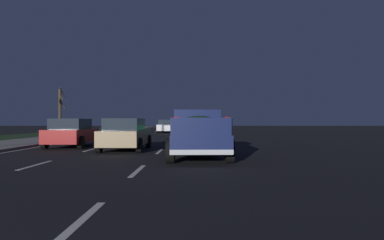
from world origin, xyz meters
The scene contains 9 objects.
ground centered at (27.00, 0.00, 0.00)m, with size 144.00×144.00×0.00m, color black.
sidewalk_shoulder centered at (27.00, 7.45, 0.06)m, with size 108.00×4.00×0.12m, color gray.
lane_markings centered at (30.45, 3.07, 0.00)m, with size 109.14×7.04×0.01m.
pickup_truck centered at (12.92, -3.50, 0.98)m, with size 5.49×2.41×1.87m.
sedan_tan centered at (16.21, -0.04, 0.78)m, with size 4.42×2.05×1.54m.
sedan_red centered at (18.25, 3.26, 0.78)m, with size 4.44×2.08×1.54m.
sedan_green centered at (34.12, -3.61, 0.78)m, with size 4.43×2.07×1.54m.
sedan_white centered at (40.72, -0.06, 0.78)m, with size 4.43×2.07×1.54m.
bare_tree_far centered at (35.76, 10.62, 2.51)m, with size 1.84×0.75×4.93m.
Camera 1 is at (-0.82, -3.37, 1.44)m, focal length 33.02 mm.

